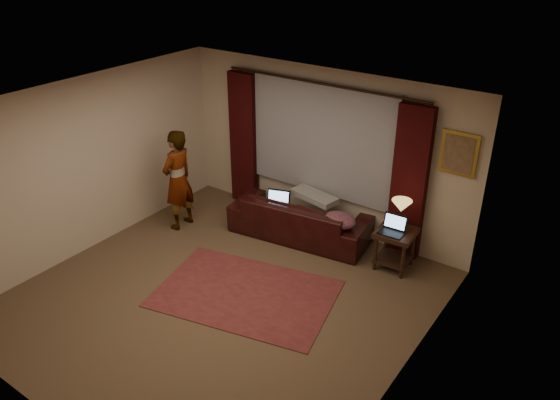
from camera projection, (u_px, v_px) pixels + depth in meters
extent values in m
cube|color=brown|center=(222.00, 298.00, 7.29)|extent=(5.00, 5.00, 0.01)
cube|color=silver|center=(211.00, 110.00, 6.10)|extent=(5.00, 5.00, 0.02)
cube|color=beige|center=(323.00, 150.00, 8.51)|extent=(5.00, 0.02, 2.60)
cube|color=beige|center=(32.00, 321.00, 4.88)|extent=(5.00, 0.02, 2.60)
cube|color=beige|center=(88.00, 165.00, 7.98)|extent=(0.02, 5.00, 2.60)
cube|color=beige|center=(407.00, 282.00, 5.41)|extent=(0.02, 5.00, 2.60)
cube|color=gray|center=(321.00, 139.00, 8.37)|extent=(2.50, 0.05, 1.80)
cube|color=black|center=(244.00, 140.00, 9.25)|extent=(0.50, 0.14, 2.30)
cube|color=black|center=(409.00, 183.00, 7.71)|extent=(0.50, 0.14, 2.30)
cylinder|color=black|center=(322.00, 84.00, 7.94)|extent=(0.04, 0.04, 3.40)
cube|color=gold|center=(459.00, 154.00, 7.20)|extent=(0.50, 0.04, 0.60)
imported|color=black|center=(300.00, 211.00, 8.53)|extent=(2.31, 1.24, 0.89)
cube|color=gray|center=(315.00, 182.00, 8.43)|extent=(0.82, 0.45, 0.09)
ellipsoid|color=brown|center=(339.00, 221.00, 8.03)|extent=(0.58, 0.50, 0.22)
cube|color=maroon|center=(245.00, 293.00, 7.36)|extent=(2.63, 2.05, 0.01)
cube|color=black|center=(394.00, 249.00, 7.80)|extent=(0.56, 0.56, 0.61)
imported|color=gray|center=(178.00, 180.00, 8.65)|extent=(0.51, 0.51, 1.66)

